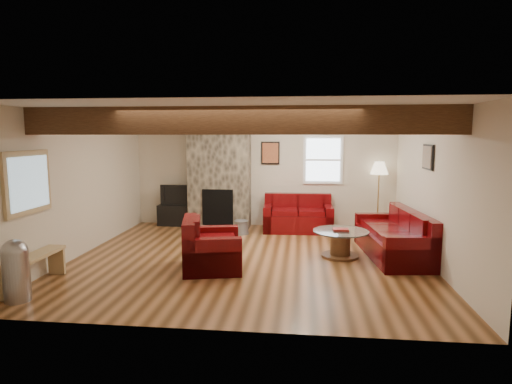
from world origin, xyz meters
The scene contains 18 objects.
room centered at (0.00, 0.00, 1.25)m, with size 8.00×8.00×8.00m.
oak_beam centered at (0.00, -1.25, 2.31)m, with size 6.00×0.36×0.38m, color #341C0F.
chimney_breast centered at (-1.00, 2.49, 1.22)m, with size 1.40×0.67×2.50m.
back_window centered at (1.35, 2.71, 1.55)m, with size 0.90×0.08×1.10m, color white, non-canonical shape.
hatch_window centered at (-2.96, -1.50, 1.45)m, with size 0.08×1.00×0.90m, color tan, non-canonical shape.
ceiling_dome centered at (0.90, 0.90, 2.44)m, with size 0.40×0.40×0.18m, color white, non-canonical shape.
artwork_back centered at (0.15, 2.71, 1.70)m, with size 0.42×0.06×0.52m, color black, non-canonical shape.
artwork_right centered at (2.96, 0.30, 1.75)m, with size 0.06×0.55×0.42m, color black, non-canonical shape.
sofa_three centered at (2.48, 0.41, 0.40)m, with size 2.08×0.87×0.80m, color #440504, non-canonical shape.
loveseat centered at (0.80, 2.23, 0.40)m, with size 1.50×0.86×0.80m, color #440504, non-canonical shape.
armchair_red centered at (-0.52, -0.62, 0.41)m, with size 1.01×0.88×0.82m, color #440504, non-canonical shape.
coffee_table centered at (1.57, 0.26, 0.24)m, with size 0.96×0.96×0.50m.
tv_cabinet centered at (-1.97, 2.53, 0.24)m, with size 0.97×0.39×0.49m, color black.
television centered at (-1.97, 2.53, 0.73)m, with size 0.83×0.11×0.48m, color black.
floor_lamp centered at (2.58, 2.55, 1.30)m, with size 0.39×0.39×1.53m.
pine_bench centered at (-2.83, -1.68, 0.22)m, with size 0.28×1.18×0.44m, color tan, non-canonical shape.
pedal_bin centered at (-2.73, -2.20, 0.41)m, with size 0.32×0.32×0.81m, color #A09FA4, non-canonical shape.
coal_bucket centered at (-0.40, 1.81, 0.15)m, with size 0.32×0.32×0.30m, color gray, non-canonical shape.
Camera 1 is at (0.90, -7.10, 2.13)m, focal length 30.00 mm.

